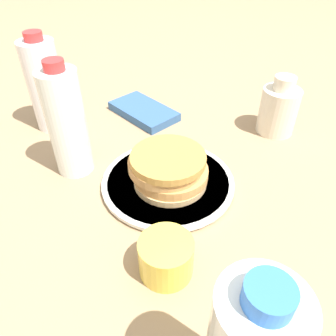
{
  "coord_description": "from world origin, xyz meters",
  "views": [
    {
      "loc": [
        -0.38,
        0.29,
        0.41
      ],
      "look_at": [
        -0.02,
        0.01,
        0.04
      ],
      "focal_mm": 35.0,
      "sensor_mm": 36.0,
      "label": 1
    }
  ],
  "objects_px": {
    "water_bottle_near": "(67,123)",
    "plate": "(168,182)",
    "pancake_stack": "(169,169)",
    "water_bottle_far": "(45,86)",
    "juice_glass": "(166,257)",
    "cream_jug": "(279,109)"
  },
  "relations": [
    {
      "from": "juice_glass",
      "to": "cream_jug",
      "type": "xyz_separation_m",
      "value": [
        0.14,
        -0.42,
        0.03
      ]
    },
    {
      "from": "plate",
      "to": "water_bottle_far",
      "type": "xyz_separation_m",
      "value": [
        0.33,
        0.08,
        0.09
      ]
    },
    {
      "from": "water_bottle_far",
      "to": "juice_glass",
      "type": "bearing_deg",
      "value": 176.26
    },
    {
      "from": "pancake_stack",
      "to": "water_bottle_far",
      "type": "relative_size",
      "value": 0.66
    },
    {
      "from": "plate",
      "to": "juice_glass",
      "type": "xyz_separation_m",
      "value": [
        -0.14,
        0.11,
        0.02
      ]
    },
    {
      "from": "pancake_stack",
      "to": "water_bottle_near",
      "type": "relative_size",
      "value": 0.65
    },
    {
      "from": "juice_glass",
      "to": "cream_jug",
      "type": "height_order",
      "value": "cream_jug"
    },
    {
      "from": "water_bottle_near",
      "to": "cream_jug",
      "type": "bearing_deg",
      "value": -109.85
    },
    {
      "from": "plate",
      "to": "water_bottle_far",
      "type": "height_order",
      "value": "water_bottle_far"
    },
    {
      "from": "plate",
      "to": "juice_glass",
      "type": "distance_m",
      "value": 0.18
    },
    {
      "from": "cream_jug",
      "to": "water_bottle_far",
      "type": "relative_size",
      "value": 0.61
    },
    {
      "from": "cream_jug",
      "to": "pancake_stack",
      "type": "bearing_deg",
      "value": 90.48
    },
    {
      "from": "plate",
      "to": "water_bottle_near",
      "type": "height_order",
      "value": "water_bottle_near"
    },
    {
      "from": "water_bottle_far",
      "to": "plate",
      "type": "bearing_deg",
      "value": -165.93
    },
    {
      "from": "plate",
      "to": "pancake_stack",
      "type": "bearing_deg",
      "value": 161.68
    },
    {
      "from": "pancake_stack",
      "to": "water_bottle_near",
      "type": "xyz_separation_m",
      "value": [
        0.15,
        0.11,
        0.06
      ]
    },
    {
      "from": "plate",
      "to": "water_bottle_far",
      "type": "relative_size",
      "value": 1.14
    },
    {
      "from": "cream_jug",
      "to": "water_bottle_far",
      "type": "height_order",
      "value": "water_bottle_far"
    },
    {
      "from": "water_bottle_near",
      "to": "plate",
      "type": "bearing_deg",
      "value": -143.08
    },
    {
      "from": "juice_glass",
      "to": "water_bottle_far",
      "type": "relative_size",
      "value": 0.36
    },
    {
      "from": "plate",
      "to": "juice_glass",
      "type": "bearing_deg",
      "value": 141.46
    },
    {
      "from": "plate",
      "to": "pancake_stack",
      "type": "height_order",
      "value": "pancake_stack"
    }
  ]
}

